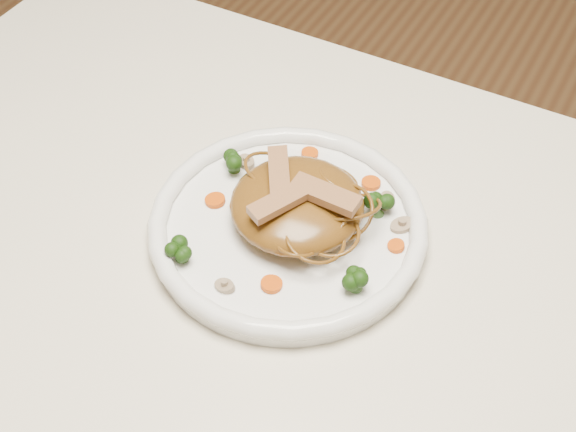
% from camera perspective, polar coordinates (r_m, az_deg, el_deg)
% --- Properties ---
extents(table, '(1.20, 0.80, 0.75)m').
position_cam_1_polar(table, '(0.88, 0.97, -9.90)').
color(table, beige).
rests_on(table, ground).
extents(plate, '(0.33, 0.33, 0.02)m').
position_cam_1_polar(plate, '(0.85, 0.00, -1.01)').
color(plate, white).
rests_on(plate, table).
extents(noodle_mound, '(0.17, 0.17, 0.04)m').
position_cam_1_polar(noodle_mound, '(0.83, 0.64, 0.82)').
color(noodle_mound, brown).
rests_on(noodle_mound, plate).
extents(chicken_a, '(0.07, 0.03, 0.01)m').
position_cam_1_polar(chicken_a, '(0.80, 2.64, 1.53)').
color(chicken_a, '#A3794D').
rests_on(chicken_a, noodle_mound).
extents(chicken_b, '(0.05, 0.06, 0.01)m').
position_cam_1_polar(chicken_b, '(0.82, -0.64, 3.16)').
color(chicken_b, '#A3794D').
rests_on(chicken_b, noodle_mound).
extents(chicken_c, '(0.05, 0.07, 0.01)m').
position_cam_1_polar(chicken_c, '(0.79, -0.56, 1.02)').
color(chicken_c, '#A3794D').
rests_on(chicken_c, noodle_mound).
extents(broccoli_0, '(0.03, 0.03, 0.03)m').
position_cam_1_polar(broccoli_0, '(0.84, 6.40, 0.87)').
color(broccoli_0, '#183A0C').
rests_on(broccoli_0, plate).
extents(broccoli_1, '(0.03, 0.03, 0.03)m').
position_cam_1_polar(broccoli_1, '(0.89, -3.86, 3.95)').
color(broccoli_1, '#183A0C').
rests_on(broccoli_1, plate).
extents(broccoli_2, '(0.02, 0.02, 0.03)m').
position_cam_1_polar(broccoli_2, '(0.81, -7.53, -2.38)').
color(broccoli_2, '#183A0C').
rests_on(broccoli_2, plate).
extents(broccoli_3, '(0.03, 0.03, 0.03)m').
position_cam_1_polar(broccoli_3, '(0.78, 4.84, -4.37)').
color(broccoli_3, '#183A0C').
rests_on(broccoli_3, plate).
extents(carrot_0, '(0.03, 0.03, 0.00)m').
position_cam_1_polar(carrot_0, '(0.88, 5.87, 2.32)').
color(carrot_0, '#C54307').
rests_on(carrot_0, plate).
extents(carrot_1, '(0.02, 0.02, 0.00)m').
position_cam_1_polar(carrot_1, '(0.86, -5.16, 1.12)').
color(carrot_1, '#C54307').
rests_on(carrot_1, plate).
extents(carrot_2, '(0.02, 0.02, 0.00)m').
position_cam_1_polar(carrot_2, '(0.82, 7.62, -2.10)').
color(carrot_2, '#C54307').
rests_on(carrot_2, plate).
extents(carrot_3, '(0.02, 0.02, 0.00)m').
position_cam_1_polar(carrot_3, '(0.91, 1.55, 4.44)').
color(carrot_3, '#C54307').
rests_on(carrot_3, plate).
extents(carrot_4, '(0.03, 0.03, 0.00)m').
position_cam_1_polar(carrot_4, '(0.79, -1.17, -4.83)').
color(carrot_4, '#C54307').
rests_on(carrot_4, plate).
extents(mushroom_0, '(0.02, 0.02, 0.01)m').
position_cam_1_polar(mushroom_0, '(0.79, -4.48, -4.94)').
color(mushroom_0, tan).
rests_on(mushroom_0, plate).
extents(mushroom_1, '(0.04, 0.04, 0.01)m').
position_cam_1_polar(mushroom_1, '(0.84, 8.02, -0.65)').
color(mushroom_1, tan).
rests_on(mushroom_1, plate).
extents(mushroom_2, '(0.03, 0.03, 0.01)m').
position_cam_1_polar(mushroom_2, '(0.90, -2.94, 3.82)').
color(mushroom_2, tan).
rests_on(mushroom_2, plate).
extents(mushroom_3, '(0.03, 0.03, 0.01)m').
position_cam_1_polar(mushroom_3, '(0.87, 6.97, 1.08)').
color(mushroom_3, tan).
rests_on(mushroom_3, plate).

